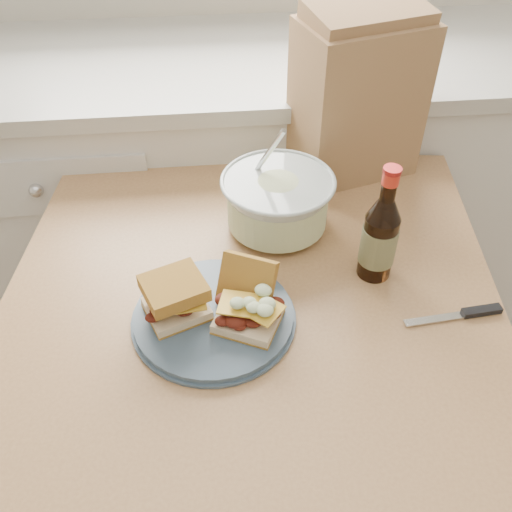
{
  "coord_description": "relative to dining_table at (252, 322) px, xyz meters",
  "views": [
    {
      "loc": [
        -0.08,
        0.2,
        1.57
      ],
      "look_at": [
        0.0,
        0.97,
        0.87
      ],
      "focal_mm": 40.0,
      "sensor_mm": 36.0,
      "label": 1
    }
  ],
  "objects": [
    {
      "name": "knife",
      "position": [
        0.39,
        -0.12,
        0.12
      ],
      "size": [
        0.19,
        0.03,
        0.01
      ],
      "rotation": [
        0.0,
        0.0,
        0.09
      ],
      "color": "silver",
      "rests_on": "dining_table"
    },
    {
      "name": "paper_bag",
      "position": [
        0.28,
        0.38,
        0.29
      ],
      "size": [
        0.31,
        0.24,
        0.35
      ],
      "primitive_type": "cube",
      "rotation": [
        0.0,
        0.0,
        0.28
      ],
      "color": "#A37D4F",
      "rests_on": "dining_table"
    },
    {
      "name": "plate",
      "position": [
        -0.08,
        -0.09,
        0.12
      ],
      "size": [
        0.29,
        0.29,
        0.02
      ],
      "primitive_type": "cylinder",
      "color": "#3F5366",
      "rests_on": "dining_table"
    },
    {
      "name": "sandwich_right",
      "position": [
        -0.02,
        -0.09,
        0.16
      ],
      "size": [
        0.14,
        0.18,
        0.09
      ],
      "rotation": [
        0.0,
        0.0,
        -0.45
      ],
      "color": "beige",
      "rests_on": "plate"
    },
    {
      "name": "cabinet_run",
      "position": [
        0.01,
        0.72,
        -0.2
      ],
      "size": [
        2.5,
        0.64,
        0.94
      ],
      "color": "white",
      "rests_on": "ground"
    },
    {
      "name": "beer_bottle",
      "position": [
        0.24,
        0.01,
        0.21
      ],
      "size": [
        0.07,
        0.07,
        0.25
      ],
      "rotation": [
        0.0,
        0.0,
        -0.26
      ],
      "color": "black",
      "rests_on": "dining_table"
    },
    {
      "name": "coleslaw_bowl",
      "position": [
        0.07,
        0.17,
        0.18
      ],
      "size": [
        0.24,
        0.24,
        0.24
      ],
      "color": "silver",
      "rests_on": "dining_table"
    },
    {
      "name": "sandwich_left",
      "position": [
        -0.14,
        -0.08,
        0.17
      ],
      "size": [
        0.13,
        0.13,
        0.08
      ],
      "rotation": [
        0.0,
        0.0,
        0.38
      ],
      "color": "beige",
      "rests_on": "plate"
    },
    {
      "name": "dining_table",
      "position": [
        0.0,
        0.0,
        0.0
      ],
      "size": [
        1.06,
        1.06,
        0.79
      ],
      "rotation": [
        0.0,
        0.0,
        -0.13
      ],
      "color": "tan",
      "rests_on": "ground"
    }
  ]
}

